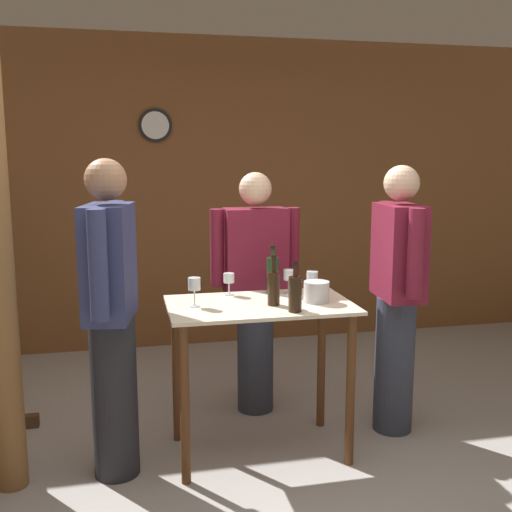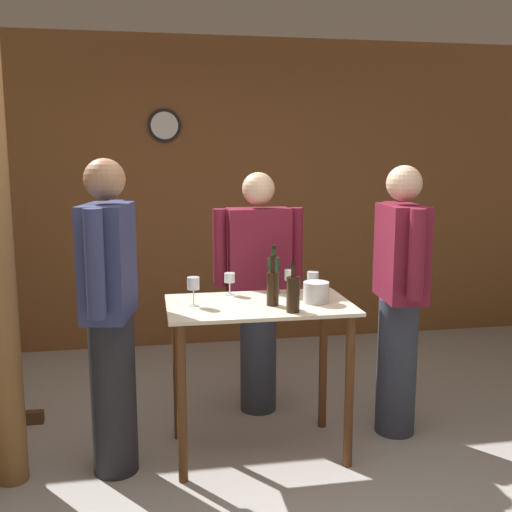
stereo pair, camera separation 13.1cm
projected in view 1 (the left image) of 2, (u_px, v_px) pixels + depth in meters
ground_plane at (289, 507)px, 2.92m from camera, size 14.00×14.00×0.00m
back_wall at (208, 195)px, 5.29m from camera, size 8.40×0.08×2.70m
tasting_table at (260, 336)px, 3.36m from camera, size 1.02×0.62×0.88m
wine_bottle_far_left at (274, 287)px, 3.27m from camera, size 0.07×0.07×0.28m
wine_bottle_left at (273, 274)px, 3.55m from camera, size 0.07×0.07×0.29m
wine_bottle_center at (295, 293)px, 3.13m from camera, size 0.07×0.07×0.27m
wine_glass_near_left at (194, 285)px, 3.24m from camera, size 0.07×0.07×0.16m
wine_glass_near_center at (229, 279)px, 3.51m from camera, size 0.06×0.06×0.13m
wine_glass_near_right at (289, 276)px, 3.55m from camera, size 0.06×0.06×0.14m
wine_glass_far_side at (312, 278)px, 3.47m from camera, size 0.07×0.07×0.15m
ice_bucket at (316, 292)px, 3.35m from camera, size 0.14×0.14×0.12m
person_host at (397, 294)px, 3.62m from camera, size 0.25×0.59×1.64m
person_visitor_with_scarf at (255, 288)px, 3.92m from camera, size 0.59×0.24×1.59m
person_visitor_bearded at (111, 313)px, 3.09m from camera, size 0.29×0.58×1.68m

